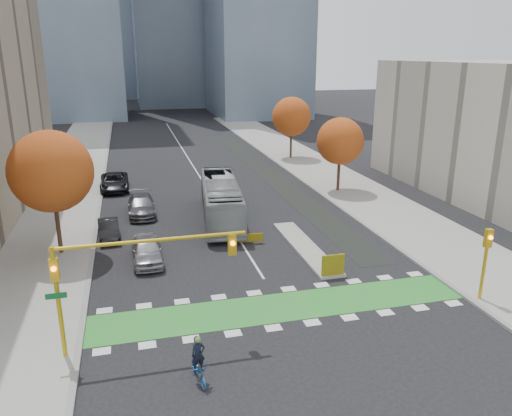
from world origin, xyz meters
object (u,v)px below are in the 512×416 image
traffic_signal_west (119,267)px  traffic_signal_east (486,254)px  tree_east_near (340,141)px  parked_car_a (147,250)px  hazard_board (333,265)px  tree_east_far (291,117)px  bus (221,200)px  parked_car_c (141,206)px  tree_west (51,172)px  parked_car_b (109,229)px  cyclist (199,366)px  parked_car_d (114,182)px

traffic_signal_west → traffic_signal_east: (18.43, 0.00, -1.30)m
tree_east_near → parked_car_a: (-18.51, -12.66, -4.07)m
tree_east_near → traffic_signal_west: bearing=-131.5°
hazard_board → tree_east_far: tree_east_far is taller
tree_east_near → traffic_signal_west: (-19.93, -22.51, -0.83)m
hazard_board → parked_car_a: (-10.51, 5.14, -0.00)m
bus → traffic_signal_east: bearing=-50.5°
parked_car_a → parked_car_c: (-0.00, 10.00, -0.02)m
tree_west → parked_car_b: bearing=38.0°
parked_car_a → cyclist: bearing=-84.4°
parked_car_c → parked_car_d: parked_car_d is taller
tree_west → tree_east_near: tree_west is taller
parked_car_c → tree_west: bearing=-127.0°
bus → parked_car_b: bearing=-159.7°
hazard_board → tree_east_near: bearing=65.8°
parked_car_c → parked_car_a: bearing=-90.2°
traffic_signal_east → cyclist: traffic_signal_east is taller
parked_car_c → parked_car_d: 8.93m
tree_east_far → bus: (-12.91, -21.59, -3.59)m
traffic_signal_west → traffic_signal_east: size_ratio=2.08×
parked_car_b → bus: bearing=9.6°
traffic_signal_east → traffic_signal_west: bearing=-180.0°
tree_west → parked_car_b: (3.00, 2.34, -4.95)m
hazard_board → parked_car_d: parked_car_d is taller
hazard_board → traffic_signal_east: size_ratio=0.34×
bus → parked_car_b: 8.89m
parked_car_a → parked_car_d: parked_car_a is taller
tree_east_near → traffic_signal_east: bearing=-93.8°
tree_east_far → bus: 25.41m
bus → parked_car_a: bearing=-124.1°
tree_east_far → cyclist: tree_east_far is taller
traffic_signal_west → parked_car_b: 15.27m
tree_east_near → parked_car_b: size_ratio=1.76×
parked_car_d → tree_east_near: bearing=-16.7°
traffic_signal_west → parked_car_b: (-1.07, 14.85, -3.37)m
cyclist → parked_car_a: cyclist is taller
tree_west → traffic_signal_east: bearing=-29.1°
traffic_signal_east → cyclist: 16.00m
parked_car_b → parked_car_d: bearing=85.0°
tree_east_near → cyclist: bearing=-123.7°
tree_east_far → cyclist: bearing=-112.9°
parked_car_b → parked_car_d: size_ratio=0.70×
tree_east_near → parked_car_a: bearing=-145.6°
cyclist → parked_car_b: (-3.93, 17.90, -0.01)m
parked_car_b → parked_car_d: 13.64m
parked_car_b → parked_car_d: parked_car_d is taller
parked_car_c → tree_east_far: bearing=44.2°
parked_car_b → tree_east_far: bearing=43.7°
parked_car_d → tree_east_far: bearing=24.6°
traffic_signal_west → cyclist: size_ratio=4.21×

